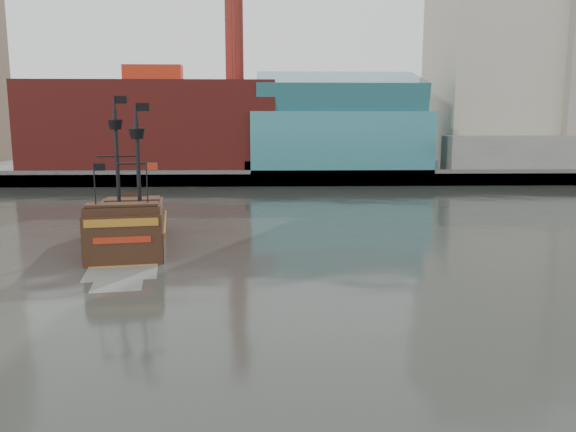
{
  "coord_description": "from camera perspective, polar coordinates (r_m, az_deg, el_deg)",
  "views": [
    {
      "loc": [
        -2.15,
        -28.31,
        10.23
      ],
      "look_at": [
        -0.84,
        8.98,
        4.0
      ],
      "focal_mm": 35.0,
      "sensor_mm": 36.0,
      "label": 1
    }
  ],
  "objects": [
    {
      "name": "promenade_far",
      "position": [
        120.69,
        -0.99,
        5.1
      ],
      "size": [
        220.0,
        60.0,
        2.0
      ],
      "primitive_type": "cube",
      "color": "slate",
      "rests_on": "ground"
    },
    {
      "name": "seawall",
      "position": [
        91.28,
        -0.65,
        3.87
      ],
      "size": [
        220.0,
        1.0,
        2.6
      ],
      "primitive_type": "cube",
      "color": "#4C4C49",
      "rests_on": "ground"
    },
    {
      "name": "pirate_ship",
      "position": [
        48.62,
        -15.79,
        -1.58
      ],
      "size": [
        8.17,
        18.45,
        13.33
      ],
      "rotation": [
        0.0,
        0.0,
        0.17
      ],
      "color": "black",
      "rests_on": "ground"
    },
    {
      "name": "ground",
      "position": [
        30.18,
        2.23,
        -10.34
      ],
      "size": [
        400.0,
        400.0,
        0.0
      ],
      "primitive_type": "plane",
      "color": "#282A25",
      "rests_on": "ground"
    },
    {
      "name": "skyline",
      "position": [
        114.02,
        1.78,
        16.69
      ],
      "size": [
        149.0,
        45.0,
        62.0
      ],
      "color": "brown",
      "rests_on": "promenade_far"
    }
  ]
}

